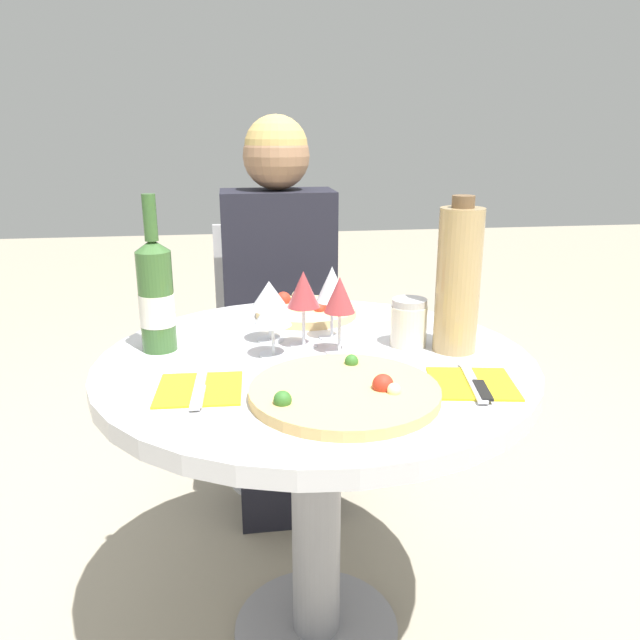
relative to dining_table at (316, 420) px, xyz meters
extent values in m
plane|color=#9E937F|center=(0.00, 0.00, -0.56)|extent=(12.00, 12.00, 0.00)
cylinder|color=gray|center=(0.00, 0.00, -0.55)|extent=(0.39, 0.39, 0.02)
cylinder|color=gray|center=(0.00, 0.00, -0.21)|extent=(0.11, 0.11, 0.64)
cylinder|color=silver|center=(0.00, 0.00, 0.13)|extent=(0.89, 0.89, 0.04)
cylinder|color=silver|center=(-0.02, 0.72, -0.55)|extent=(0.37, 0.37, 0.01)
cylinder|color=silver|center=(-0.02, 0.72, -0.35)|extent=(0.06, 0.06, 0.42)
cube|color=silver|center=(-0.02, 0.72, -0.12)|extent=(0.41, 0.41, 0.03)
cube|color=silver|center=(-0.02, 0.91, 0.09)|extent=(0.41, 0.02, 0.39)
cube|color=black|center=(-0.02, 0.56, -0.33)|extent=(0.29, 0.31, 0.45)
cube|color=black|center=(-0.02, 0.72, 0.15)|extent=(0.34, 0.19, 0.52)
sphere|color=#997051|center=(-0.02, 0.72, 0.51)|extent=(0.20, 0.20, 0.20)
sphere|color=tan|center=(-0.02, 0.72, 0.54)|extent=(0.19, 0.19, 0.19)
cylinder|color=#DBB26B|center=(0.02, -0.21, 0.15)|extent=(0.33, 0.33, 0.02)
sphere|color=#336B28|center=(-0.09, -0.26, 0.17)|extent=(0.03, 0.03, 0.03)
sphere|color=#336B28|center=(0.05, -0.10, 0.17)|extent=(0.03, 0.03, 0.03)
sphere|color=#B22D1E|center=(0.09, -0.23, 0.17)|extent=(0.04, 0.04, 0.04)
sphere|color=beige|center=(0.10, -0.24, 0.17)|extent=(0.02, 0.02, 0.02)
cylinder|color=#E5C17F|center=(0.02, 0.30, 0.15)|extent=(0.25, 0.25, 0.02)
sphere|color=beige|center=(0.01, 0.37, 0.17)|extent=(0.04, 0.04, 0.04)
sphere|color=beige|center=(0.08, 0.25, 0.17)|extent=(0.03, 0.03, 0.03)
sphere|color=#B22D1E|center=(0.00, 0.28, 0.17)|extent=(0.03, 0.03, 0.03)
sphere|color=#B22D1E|center=(-0.03, 0.36, 0.17)|extent=(0.04, 0.04, 0.04)
sphere|color=#B22D1E|center=(0.05, 0.26, 0.17)|extent=(0.03, 0.03, 0.03)
sphere|color=#336B28|center=(0.11, 0.27, 0.17)|extent=(0.02, 0.02, 0.02)
sphere|color=#B22D1E|center=(0.05, 0.27, 0.17)|extent=(0.04, 0.04, 0.04)
cylinder|color=#38602D|center=(-0.32, 0.09, 0.25)|extent=(0.07, 0.07, 0.21)
cone|color=#38602D|center=(-0.32, 0.09, 0.37)|extent=(0.07, 0.07, 0.03)
cylinder|color=#38602D|center=(-0.32, 0.09, 0.42)|extent=(0.03, 0.03, 0.09)
cylinder|color=silver|center=(-0.32, 0.09, 0.23)|extent=(0.07, 0.07, 0.07)
cylinder|color=tan|center=(0.29, 0.00, 0.29)|extent=(0.09, 0.09, 0.30)
cylinder|color=brown|center=(0.29, 0.00, 0.45)|extent=(0.05, 0.05, 0.02)
cylinder|color=silver|center=(0.21, 0.04, 0.19)|extent=(0.08, 0.08, 0.09)
cylinder|color=#B2B2B7|center=(0.21, 0.04, 0.24)|extent=(0.07, 0.07, 0.02)
cylinder|color=silver|center=(-0.02, 0.07, 0.15)|extent=(0.06, 0.06, 0.00)
cylinder|color=silver|center=(-0.02, 0.07, 0.19)|extent=(0.01, 0.01, 0.08)
cone|color=#9E383D|center=(-0.02, 0.07, 0.27)|extent=(0.07, 0.07, 0.08)
cylinder|color=silver|center=(0.05, 0.12, 0.15)|extent=(0.06, 0.06, 0.00)
cylinder|color=silver|center=(0.05, 0.12, 0.19)|extent=(0.01, 0.01, 0.08)
cone|color=silver|center=(0.05, 0.12, 0.27)|extent=(0.07, 0.07, 0.08)
cylinder|color=silver|center=(0.05, 0.02, 0.15)|extent=(0.06, 0.06, 0.00)
cylinder|color=silver|center=(0.05, 0.02, 0.19)|extent=(0.01, 0.01, 0.08)
cone|color=#9E383D|center=(0.05, 0.02, 0.27)|extent=(0.06, 0.06, 0.07)
cylinder|color=silver|center=(-0.09, 0.02, 0.15)|extent=(0.06, 0.06, 0.00)
cylinder|color=silver|center=(-0.09, 0.02, 0.18)|extent=(0.01, 0.01, 0.06)
cone|color=silver|center=(-0.09, 0.02, 0.24)|extent=(0.08, 0.08, 0.06)
cylinder|color=silver|center=(-0.09, 0.12, 0.15)|extent=(0.06, 0.06, 0.00)
cylinder|color=silver|center=(-0.09, 0.12, 0.18)|extent=(0.01, 0.01, 0.07)
cone|color=silver|center=(-0.09, 0.12, 0.25)|extent=(0.08, 0.08, 0.06)
cube|color=yellow|center=(-0.23, -0.14, 0.15)|extent=(0.16, 0.16, 0.00)
cube|color=silver|center=(-0.23, -0.14, 0.15)|extent=(0.03, 0.19, 0.00)
cube|color=silver|center=(-0.23, -0.19, 0.15)|extent=(0.02, 0.09, 0.00)
cube|color=yellow|center=(0.26, -0.18, 0.15)|extent=(0.17, 0.17, 0.00)
cube|color=silver|center=(0.26, -0.18, 0.15)|extent=(0.05, 0.19, 0.00)
cube|color=black|center=(0.26, -0.23, 0.15)|extent=(0.03, 0.09, 0.00)
camera|label=1|loc=(-0.16, -1.19, 0.59)|focal=35.00mm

